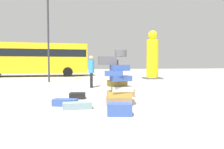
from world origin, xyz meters
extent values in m
plane|color=#ADA89E|center=(0.00, 0.00, 0.00)|extent=(80.00, 80.00, 0.00)
cube|color=olive|center=(0.08, 0.21, 0.12)|extent=(0.78, 0.54, 0.24)
cube|color=#B28C33|center=(0.09, 0.21, 0.33)|extent=(0.72, 0.48, 0.17)
cube|color=beige|center=(0.16, 0.16, 0.49)|extent=(0.62, 0.40, 0.15)
cube|color=#B28C33|center=(0.05, 0.31, 0.64)|extent=(0.56, 0.34, 0.16)
cube|color=#334F99|center=(0.10, 0.07, 0.80)|extent=(0.60, 0.41, 0.15)
cube|color=#334F99|center=(-0.11, 0.06, 0.94)|extent=(0.55, 0.39, 0.14)
cube|color=#334F99|center=(0.08, 0.09, 1.10)|extent=(0.55, 0.39, 0.17)
cube|color=#4C4C51|center=(-0.26, 0.22, 1.30)|extent=(0.50, 0.31, 0.24)
cylinder|color=#4C4C51|center=(0.12, 0.17, 1.51)|extent=(0.35, 0.35, 0.19)
cube|color=#334F99|center=(-0.19, -0.89, 0.14)|extent=(0.63, 0.44, 0.28)
cube|color=gray|center=(-1.13, 0.00, 0.09)|extent=(0.78, 0.30, 0.18)
cube|color=olive|center=(0.71, 1.66, 0.15)|extent=(0.61, 0.42, 0.29)
cube|color=black|center=(-1.06, 1.57, 0.10)|extent=(0.58, 0.44, 0.21)
cube|color=#334F99|center=(-1.46, 0.46, 0.10)|extent=(0.75, 0.53, 0.20)
cylinder|color=brown|center=(1.09, 4.81, 0.43)|extent=(0.12, 0.12, 0.87)
cylinder|color=brown|center=(1.03, 4.60, 0.43)|extent=(0.12, 0.12, 0.87)
cylinder|color=#26262D|center=(1.06, 4.71, 1.15)|extent=(0.30, 0.30, 0.56)
sphere|color=tan|center=(1.06, 4.71, 1.54)|extent=(0.22, 0.22, 0.22)
cylinder|color=black|center=(-0.19, 4.79, 0.38)|extent=(0.12, 0.12, 0.75)
cylinder|color=black|center=(-0.24, 4.58, 0.38)|extent=(0.12, 0.12, 0.75)
cylinder|color=#338CCC|center=(-0.22, 4.68, 1.08)|extent=(0.30, 0.30, 0.66)
sphere|color=tan|center=(-0.22, 4.68, 1.52)|extent=(0.22, 0.22, 0.22)
cylinder|color=yellow|center=(5.33, 9.60, 1.59)|extent=(0.95, 0.95, 3.17)
sphere|color=yellow|center=(5.33, 9.60, 3.54)|extent=(0.74, 0.74, 0.74)
cube|color=#4C4C4C|center=(5.33, 9.60, 0.05)|extent=(1.33, 1.33, 0.10)
cube|color=yellow|center=(-4.88, 14.97, 1.75)|extent=(10.65, 2.55, 2.80)
cube|color=black|center=(-4.88, 14.97, 2.24)|extent=(10.43, 2.57, 0.70)
cylinder|color=black|center=(-1.42, 16.21, 0.45)|extent=(0.90, 0.25, 0.90)
cylinder|color=black|center=(-1.43, 13.71, 0.45)|extent=(0.90, 0.25, 0.90)
cylinder|color=#333338|center=(-2.63, 8.26, 3.02)|extent=(0.12, 0.12, 6.04)
camera|label=1|loc=(-1.35, -5.30, 1.21)|focal=31.44mm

